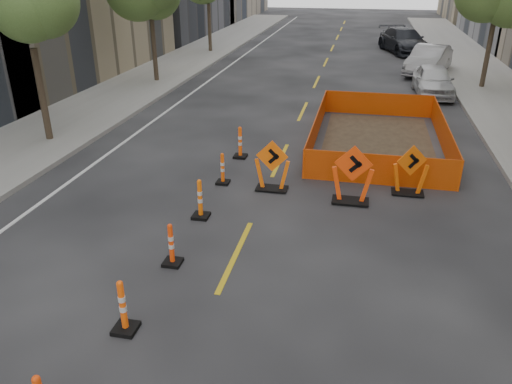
% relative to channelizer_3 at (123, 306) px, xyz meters
% --- Properties ---
extents(sidewalk_left, '(4.00, 90.00, 0.15)m').
position_rel_channelizer_3_xyz_m(sidewalk_left, '(-7.71, 10.83, -0.45)').
color(sidewalk_left, gray).
rests_on(sidewalk_left, ground).
extents(tree_l_b, '(2.80, 2.80, 5.95)m').
position_rel_channelizer_3_xyz_m(tree_l_b, '(-7.11, 8.83, 4.00)').
color(tree_l_b, '#382B1E').
rests_on(tree_l_b, ground).
extents(channelizer_3, '(0.41, 0.41, 1.05)m').
position_rel_channelizer_3_xyz_m(channelizer_3, '(0.00, 0.00, 0.00)').
color(channelizer_3, '#FF520A').
rests_on(channelizer_3, ground).
extents(channelizer_4, '(0.38, 0.38, 0.98)m').
position_rel_channelizer_3_xyz_m(channelizer_4, '(0.05, 2.19, -0.03)').
color(channelizer_4, '#F63D0A').
rests_on(channelizer_4, ground).
extents(channelizer_5, '(0.41, 0.41, 1.05)m').
position_rel_channelizer_3_xyz_m(channelizer_5, '(-0.01, 4.38, 0.00)').
color(channelizer_5, '#EE5F0A').
rests_on(channelizer_5, ground).
extents(channelizer_6, '(0.37, 0.37, 0.95)m').
position_rel_channelizer_3_xyz_m(channelizer_6, '(-0.04, 6.57, -0.05)').
color(channelizer_6, '#F2520A').
rests_on(channelizer_6, ground).
extents(channelizer_7, '(0.42, 0.42, 1.06)m').
position_rel_channelizer_3_xyz_m(channelizer_7, '(-0.05, 8.76, 0.01)').
color(channelizer_7, '#F6500A').
rests_on(channelizer_7, ground).
extents(chevron_sign_left, '(1.00, 0.61, 1.49)m').
position_rel_channelizer_3_xyz_m(chevron_sign_left, '(1.45, 6.42, 0.22)').
color(chevron_sign_left, '#F95E0A').
rests_on(chevron_sign_left, ground).
extents(chevron_sign_center, '(1.09, 0.66, 1.64)m').
position_rel_channelizer_3_xyz_m(chevron_sign_center, '(3.67, 6.05, 0.30)').
color(chevron_sign_center, '#FF410A').
rests_on(chevron_sign_center, ground).
extents(chevron_sign_right, '(1.12, 0.91, 1.46)m').
position_rel_channelizer_3_xyz_m(chevron_sign_right, '(5.22, 6.93, 0.21)').
color(chevron_sign_right, '#DE5509').
rests_on(chevron_sign_right, ground).
extents(safety_fence, '(4.44, 7.53, 0.94)m').
position_rel_channelizer_3_xyz_m(safety_fence, '(4.43, 11.18, -0.05)').
color(safety_fence, '#FF470D').
rests_on(safety_fence, ground).
extents(parked_car_near, '(1.81, 4.25, 1.43)m').
position_rel_channelizer_3_xyz_m(parked_car_near, '(7.07, 19.04, 0.19)').
color(parked_car_near, silver).
rests_on(parked_car_near, ground).
extents(parked_car_mid, '(3.17, 5.18, 1.61)m').
position_rel_channelizer_3_xyz_m(parked_car_mid, '(7.34, 24.19, 0.28)').
color(parked_car_mid, '#99979C').
rests_on(parked_car_mid, ground).
extents(parked_car_far, '(3.97, 6.19, 1.67)m').
position_rel_channelizer_3_xyz_m(parked_car_far, '(6.37, 31.71, 0.31)').
color(parked_car_far, black).
rests_on(parked_car_far, ground).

